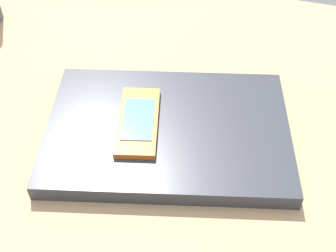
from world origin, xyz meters
TOP-DOWN VIEW (x-y plane):
  - desk_surface at (0.00, 0.00)cm, footprint 120.00×80.00cm
  - laptop_closed at (6.85, -0.82)cm, footprint 35.26×28.19cm
  - cell_phone_on_laptop at (10.59, 0.08)cm, footprint 7.77×12.80cm

SIDE VIEW (x-z plane):
  - desk_surface at x=0.00cm, z-range 0.00..3.00cm
  - laptop_closed at x=6.85cm, z-range 3.00..5.19cm
  - cell_phone_on_laptop at x=10.59cm, z-range 5.16..6.10cm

